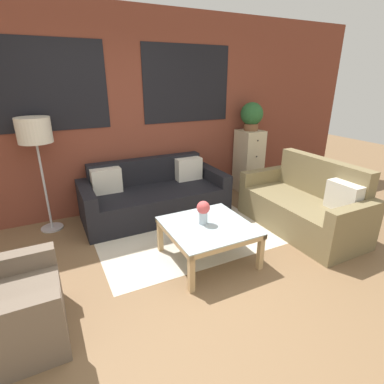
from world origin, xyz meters
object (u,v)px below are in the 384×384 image
at_px(couch_dark, 155,196).
at_px(settee_vintage, 304,207).
at_px(floor_lamp, 35,135).
at_px(flower_vase, 203,211).
at_px(coffee_table, 208,230).
at_px(drawer_cabinet, 248,161).
at_px(potted_plant, 252,115).

distance_m(couch_dark, settee_vintage, 2.07).
distance_m(floor_lamp, flower_vase, 2.22).
xyz_separation_m(couch_dark, flower_vase, (0.08, -1.32, 0.30)).
relative_size(couch_dark, floor_lamp, 1.39).
xyz_separation_m(couch_dark, coffee_table, (0.11, -1.37, 0.08)).
bearing_deg(coffee_table, settee_vintage, 2.96).
relative_size(coffee_table, floor_lamp, 0.60).
distance_m(couch_dark, drawer_cabinet, 1.84).
height_order(floor_lamp, drawer_cabinet, floor_lamp).
height_order(floor_lamp, potted_plant, potted_plant).
bearing_deg(potted_plant, flower_vase, -138.59).
xyz_separation_m(drawer_cabinet, potted_plant, (-0.00, 0.00, 0.78)).
relative_size(settee_vintage, drawer_cabinet, 1.54).
xyz_separation_m(settee_vintage, drawer_cabinet, (0.20, 1.50, 0.22)).
bearing_deg(drawer_cabinet, flower_vase, -138.59).
bearing_deg(couch_dark, coffee_table, -85.31).
height_order(settee_vintage, floor_lamp, floor_lamp).
distance_m(floor_lamp, drawer_cabinet, 3.29).
height_order(potted_plant, flower_vase, potted_plant).
relative_size(settee_vintage, coffee_table, 1.87).
height_order(couch_dark, potted_plant, potted_plant).
bearing_deg(settee_vintage, flower_vase, -179.08).
bearing_deg(coffee_table, floor_lamp, 133.92).
height_order(drawer_cabinet, potted_plant, potted_plant).
relative_size(floor_lamp, drawer_cabinet, 1.37).
bearing_deg(floor_lamp, settee_vintage, -26.34).
bearing_deg(drawer_cabinet, couch_dark, -173.56).
bearing_deg(couch_dark, settee_vintage, -38.80).
height_order(settee_vintage, flower_vase, settee_vintage).
distance_m(potted_plant, flower_vase, 2.42).
height_order(coffee_table, drawer_cabinet, drawer_cabinet).
xyz_separation_m(settee_vintage, coffee_table, (-1.50, -0.08, 0.05)).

